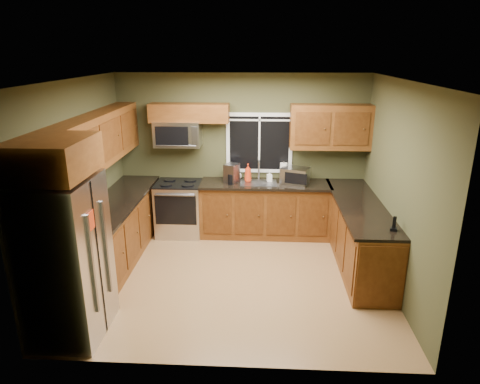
# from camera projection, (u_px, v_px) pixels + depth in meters

# --- Properties ---
(floor) EXTENTS (4.20, 4.20, 0.00)m
(floor) POSITION_uv_depth(u_px,v_px,m) (235.00, 277.00, 6.03)
(floor) COLOR olive
(floor) RESTS_ON ground
(ceiling) EXTENTS (4.20, 4.20, 0.00)m
(ceiling) POSITION_uv_depth(u_px,v_px,m) (234.00, 80.00, 5.18)
(ceiling) COLOR white
(ceiling) RESTS_ON back_wall
(back_wall) EXTENTS (4.20, 0.00, 4.20)m
(back_wall) POSITION_uv_depth(u_px,v_px,m) (242.00, 154.00, 7.31)
(back_wall) COLOR #3E3F24
(back_wall) RESTS_ON ground
(front_wall) EXTENTS (4.20, 0.00, 4.20)m
(front_wall) POSITION_uv_depth(u_px,v_px,m) (222.00, 245.00, 3.90)
(front_wall) COLOR #3E3F24
(front_wall) RESTS_ON ground
(left_wall) EXTENTS (0.00, 3.60, 3.60)m
(left_wall) POSITION_uv_depth(u_px,v_px,m) (78.00, 183.00, 5.71)
(left_wall) COLOR #3E3F24
(left_wall) RESTS_ON ground
(right_wall) EXTENTS (0.00, 3.60, 3.60)m
(right_wall) POSITION_uv_depth(u_px,v_px,m) (397.00, 189.00, 5.50)
(right_wall) COLOR #3E3F24
(right_wall) RESTS_ON ground
(window) EXTENTS (1.12, 0.03, 1.02)m
(window) POSITION_uv_depth(u_px,v_px,m) (259.00, 143.00, 7.22)
(window) COLOR white
(window) RESTS_ON back_wall
(base_cabinets_left) EXTENTS (0.60, 2.65, 0.90)m
(base_cabinets_left) POSITION_uv_depth(u_px,v_px,m) (118.00, 231.00, 6.43)
(base_cabinets_left) COLOR brown
(base_cabinets_left) RESTS_ON ground
(countertop_left) EXTENTS (0.65, 2.65, 0.04)m
(countertop_left) POSITION_uv_depth(u_px,v_px,m) (117.00, 202.00, 6.28)
(countertop_left) COLOR black
(countertop_left) RESTS_ON base_cabinets_left
(base_cabinets_back) EXTENTS (2.17, 0.60, 0.90)m
(base_cabinets_back) POSITION_uv_depth(u_px,v_px,m) (265.00, 210.00, 7.29)
(base_cabinets_back) COLOR brown
(base_cabinets_back) RESTS_ON ground
(countertop_back) EXTENTS (2.17, 0.65, 0.04)m
(countertop_back) POSITION_uv_depth(u_px,v_px,m) (265.00, 184.00, 7.12)
(countertop_back) COLOR black
(countertop_back) RESTS_ON base_cabinets_back
(base_cabinets_peninsula) EXTENTS (0.60, 2.52, 0.90)m
(base_cabinets_peninsula) POSITION_uv_depth(u_px,v_px,m) (359.00, 235.00, 6.31)
(base_cabinets_peninsula) COLOR brown
(base_cabinets_peninsula) RESTS_ON ground
(countertop_peninsula) EXTENTS (0.65, 2.50, 0.04)m
(countertop_peninsula) POSITION_uv_depth(u_px,v_px,m) (360.00, 205.00, 6.17)
(countertop_peninsula) COLOR black
(countertop_peninsula) RESTS_ON base_cabinets_peninsula
(upper_cabinets_left) EXTENTS (0.33, 2.65, 0.72)m
(upper_cabinets_left) POSITION_uv_depth(u_px,v_px,m) (99.00, 139.00, 5.99)
(upper_cabinets_left) COLOR brown
(upper_cabinets_left) RESTS_ON left_wall
(upper_cabinets_back_left) EXTENTS (1.30, 0.33, 0.30)m
(upper_cabinets_back_left) POSITION_uv_depth(u_px,v_px,m) (189.00, 113.00, 6.97)
(upper_cabinets_back_left) COLOR brown
(upper_cabinets_back_left) RESTS_ON back_wall
(upper_cabinets_back_right) EXTENTS (1.30, 0.33, 0.72)m
(upper_cabinets_back_right) POSITION_uv_depth(u_px,v_px,m) (330.00, 127.00, 6.92)
(upper_cabinets_back_right) COLOR brown
(upper_cabinets_back_right) RESTS_ON back_wall
(upper_cabinet_over_fridge) EXTENTS (0.72, 0.90, 0.38)m
(upper_cabinet_over_fridge) POSITION_uv_depth(u_px,v_px,m) (52.00, 157.00, 4.25)
(upper_cabinet_over_fridge) COLOR brown
(upper_cabinet_over_fridge) RESTS_ON left_wall
(refrigerator) EXTENTS (0.74, 0.90, 1.80)m
(refrigerator) POSITION_uv_depth(u_px,v_px,m) (66.00, 259.00, 4.61)
(refrigerator) COLOR #B7B7BC
(refrigerator) RESTS_ON ground
(range) EXTENTS (0.76, 0.69, 0.94)m
(range) POSITION_uv_depth(u_px,v_px,m) (180.00, 208.00, 7.33)
(range) COLOR #B7B7BC
(range) RESTS_ON ground
(microwave) EXTENTS (0.76, 0.41, 0.42)m
(microwave) POSITION_uv_depth(u_px,v_px,m) (178.00, 134.00, 7.06)
(microwave) COLOR #B7B7BC
(microwave) RESTS_ON back_wall
(sink) EXTENTS (0.60, 0.42, 0.36)m
(sink) POSITION_uv_depth(u_px,v_px,m) (259.00, 182.00, 7.13)
(sink) COLOR slate
(sink) RESTS_ON countertop_back
(toaster_oven) EXTENTS (0.52, 0.46, 0.27)m
(toaster_oven) POSITION_uv_depth(u_px,v_px,m) (295.00, 176.00, 7.05)
(toaster_oven) COLOR #B7B7BC
(toaster_oven) RESTS_ON countertop_back
(coffee_maker) EXTENTS (0.27, 0.31, 0.32)m
(coffee_maker) POSITION_uv_depth(u_px,v_px,m) (232.00, 174.00, 7.08)
(coffee_maker) COLOR slate
(coffee_maker) RESTS_ON countertop_back
(kettle) EXTENTS (0.20, 0.20, 0.28)m
(kettle) POSITION_uv_depth(u_px,v_px,m) (228.00, 173.00, 7.24)
(kettle) COLOR #B7B7BC
(kettle) RESTS_ON countertop_back
(paper_towel_roll) EXTENTS (0.13, 0.13, 0.33)m
(paper_towel_roll) POSITION_uv_depth(u_px,v_px,m) (284.00, 171.00, 7.24)
(paper_towel_roll) COLOR white
(paper_towel_roll) RESTS_ON countertop_back
(soap_bottle_a) EXTENTS (0.13, 0.13, 0.31)m
(soap_bottle_a) POSITION_uv_depth(u_px,v_px,m) (248.00, 173.00, 7.15)
(soap_bottle_a) COLOR red
(soap_bottle_a) RESTS_ON countertop_back
(soap_bottle_b) EXTENTS (0.09, 0.10, 0.18)m
(soap_bottle_b) POSITION_uv_depth(u_px,v_px,m) (269.00, 176.00, 7.18)
(soap_bottle_b) COLOR white
(soap_bottle_b) RESTS_ON countertop_back
(soap_bottle_c) EXTENTS (0.14, 0.14, 0.16)m
(soap_bottle_c) POSITION_uv_depth(u_px,v_px,m) (238.00, 174.00, 7.32)
(soap_bottle_c) COLOR white
(soap_bottle_c) RESTS_ON countertop_back
(cordless_phone) EXTENTS (0.10, 0.10, 0.18)m
(cordless_phone) POSITION_uv_depth(u_px,v_px,m) (394.00, 226.00, 5.23)
(cordless_phone) COLOR black
(cordless_phone) RESTS_ON countertop_peninsula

